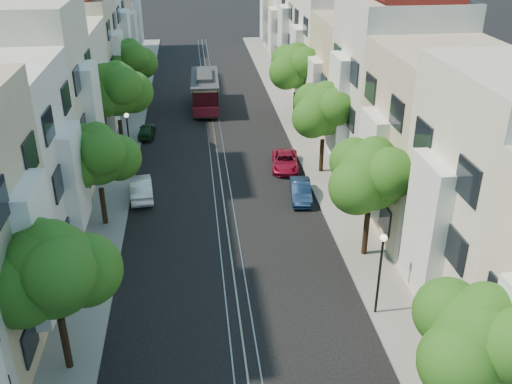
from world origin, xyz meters
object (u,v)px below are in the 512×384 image
object	(u,v)px
tree_e_d	(297,67)
tree_w_d	(130,61)
lamp_east	(381,263)
parked_car_w_mid	(141,188)
tree_w_a	(54,272)
tree_w_c	(117,90)
lamp_west	(128,133)
tree_e_b	(373,176)
tree_w_b	(98,157)
cable_car	(205,89)
parked_car_e_far	(285,161)
parked_car_e_mid	(301,191)
parked_car_w_far	(147,130)
tree_e_c	(325,111)
tree_e_a	(481,340)

from	to	relation	value
tree_e_d	tree_w_d	xyz separation A→B (m)	(-14.40, 5.00, -0.27)
lamp_east	parked_car_w_mid	xyz separation A→B (m)	(-11.61, 13.47, -2.19)
tree_w_a	tree_w_c	distance (m)	23.00
lamp_west	tree_e_b	bearing A→B (deg)	-43.85
tree_w_b	tree_w_c	xyz separation A→B (m)	(0.00, 11.00, 0.67)
cable_car	parked_car_w_mid	xyz separation A→B (m)	(-4.81, -18.28, -1.16)
tree_w_b	parked_car_e_far	world-z (taller)	tree_w_b
lamp_east	parked_car_e_mid	world-z (taller)	lamp_east
tree_w_d	parked_car_w_far	xyz separation A→B (m)	(1.54, -7.32, -4.05)
lamp_east	parked_car_e_far	bearing A→B (deg)	95.18
tree_w_c	tree_w_d	bearing A→B (deg)	90.00
cable_car	parked_car_w_far	size ratio (longest dim) A/B	2.50
tree_w_c	parked_car_w_mid	size ratio (longest dim) A/B	1.77
tree_e_d	parked_car_e_far	size ratio (longest dim) A/B	1.71
tree_w_d	parked_car_e_mid	size ratio (longest dim) A/B	1.81
parked_car_e_mid	tree_e_b	bearing A→B (deg)	-65.91
tree_e_c	parked_car_e_far	world-z (taller)	tree_e_c
tree_e_a	tree_e_d	xyz separation A→B (m)	(0.00, 34.00, 0.47)
tree_e_a	parked_car_w_mid	distance (m)	24.33
tree_e_c	tree_w_a	distance (m)	23.05
tree_e_b	parked_car_w_mid	xyz separation A→B (m)	(-12.57, 8.49, -4.07)
tree_e_c	parked_car_w_mid	distance (m)	13.41
tree_e_d	tree_w_a	xyz separation A→B (m)	(-14.40, -29.00, -0.13)
tree_e_a	parked_car_w_far	xyz separation A→B (m)	(-12.86, 31.68, -3.85)
parked_car_w_mid	tree_w_d	bearing A→B (deg)	-90.72
lamp_west	tree_w_d	bearing A→B (deg)	93.44
lamp_west	parked_car_e_far	xyz separation A→B (m)	(11.06, -1.01, -2.29)
tree_w_a	parked_car_e_far	world-z (taller)	tree_w_a
tree_e_b	parked_car_e_mid	xyz separation A→B (m)	(-2.27, 7.01, -4.14)
lamp_west	parked_car_w_far	bearing A→B (deg)	84.00
lamp_east	lamp_west	size ratio (longest dim) A/B	1.00
tree_w_a	tree_w_c	size ratio (longest dim) A/B	0.94
cable_car	parked_car_e_far	size ratio (longest dim) A/B	2.00
tree_e_b	tree_w_d	xyz separation A→B (m)	(-14.40, 27.00, -0.13)
tree_e_c	parked_car_e_mid	world-z (taller)	tree_e_c
tree_w_d	parked_car_w_mid	distance (m)	19.01
tree_e_d	cable_car	bearing A→B (deg)	148.42
tree_w_a	tree_w_c	bearing A→B (deg)	90.00
tree_e_b	parked_car_w_far	distance (m)	23.88
tree_w_b	tree_w_d	bearing A→B (deg)	90.00
tree_e_a	tree_w_a	world-z (taller)	tree_w_a
tree_e_b	parked_car_w_far	world-z (taller)	tree_e_b
tree_e_b	tree_e_c	distance (m)	11.00
tree_e_d	parked_car_e_mid	world-z (taller)	tree_e_d
tree_e_b	parked_car_e_mid	world-z (taller)	tree_e_b
tree_e_c	lamp_west	bearing A→B (deg)	171.51
tree_e_a	tree_e_b	size ratio (longest dim) A/B	0.94
tree_w_b	lamp_east	bearing A→B (deg)	-36.58
tree_w_d	parked_car_w_mid	size ratio (longest dim) A/B	1.63
tree_e_b	parked_car_w_far	size ratio (longest dim) A/B	2.07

